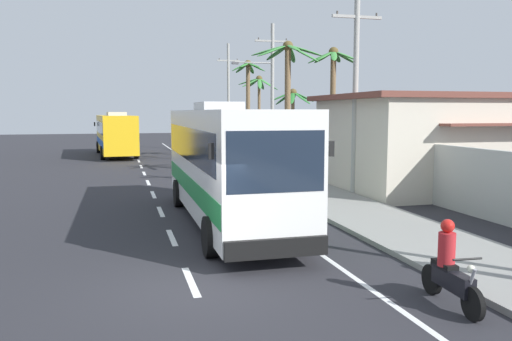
% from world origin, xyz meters
% --- Properties ---
extents(ground_plane, '(160.00, 160.00, 0.00)m').
position_xyz_m(ground_plane, '(0.00, 0.00, 0.00)').
color(ground_plane, '#28282D').
extents(sidewalk_kerb, '(3.20, 90.00, 0.14)m').
position_xyz_m(sidewalk_kerb, '(6.80, 10.00, 0.07)').
color(sidewalk_kerb, gray).
rests_on(sidewalk_kerb, ground).
extents(lane_markings, '(3.66, 71.00, 0.01)m').
position_xyz_m(lane_markings, '(2.21, 14.73, 0.00)').
color(lane_markings, white).
rests_on(lane_markings, ground).
extents(boundary_wall, '(0.24, 60.00, 2.38)m').
position_xyz_m(boundary_wall, '(10.60, 14.00, 1.19)').
color(boundary_wall, '#B2B2AD').
rests_on(boundary_wall, ground).
extents(coach_bus_foreground, '(2.95, 11.19, 3.97)m').
position_xyz_m(coach_bus_foreground, '(1.96, 5.80, 2.06)').
color(coach_bus_foreground, white).
rests_on(coach_bus_foreground, ground).
extents(coach_bus_far_lane, '(3.62, 10.99, 3.62)m').
position_xyz_m(coach_bus_far_lane, '(-1.61, 33.48, 1.89)').
color(coach_bus_far_lane, gold).
rests_on(coach_bus_far_lane, ground).
extents(motorcycle_beside_bus, '(0.56, 1.96, 1.62)m').
position_xyz_m(motorcycle_beside_bus, '(4.52, -2.45, 0.66)').
color(motorcycle_beside_bus, black).
rests_on(motorcycle_beside_bus, ground).
extents(motorcycle_trailing, '(0.56, 1.96, 1.58)m').
position_xyz_m(motorcycle_trailing, '(4.30, 15.64, 0.65)').
color(motorcycle_trailing, black).
rests_on(motorcycle_trailing, ground).
extents(pedestrian_midwalk, '(0.36, 0.36, 1.71)m').
position_xyz_m(pedestrian_midwalk, '(7.60, 13.52, 1.04)').
color(pedestrian_midwalk, beige).
rests_on(pedestrian_midwalk, sidewalk_kerb).
extents(utility_pole_mid, '(2.26, 0.24, 8.59)m').
position_xyz_m(utility_pole_mid, '(8.44, 9.79, 4.51)').
color(utility_pole_mid, '#9E9E99').
rests_on(utility_pole_mid, ground).
extents(utility_pole_far, '(3.99, 0.24, 9.46)m').
position_xyz_m(utility_pole_far, '(8.58, 22.86, 5.07)').
color(utility_pole_far, '#9E9E99').
rests_on(utility_pole_far, ground).
extents(utility_pole_distant, '(2.09, 0.24, 9.80)m').
position_xyz_m(utility_pole_distant, '(8.44, 35.93, 5.08)').
color(utility_pole_distant, '#9E9E99').
rests_on(utility_pole_distant, ground).
extents(palm_nearest, '(2.67, 2.52, 7.54)m').
position_xyz_m(palm_nearest, '(8.23, 27.79, 5.15)').
color(palm_nearest, brown).
rests_on(palm_nearest, ground).
extents(palm_second, '(2.99, 2.93, 7.32)m').
position_xyz_m(palm_second, '(10.60, 17.20, 5.11)').
color(palm_second, brown).
rests_on(palm_second, ground).
extents(palm_third, '(3.99, 3.98, 7.46)m').
position_xyz_m(palm_third, '(7.60, 16.42, 5.31)').
color(palm_third, brown).
rests_on(palm_third, ground).
extents(palm_fourth, '(3.44, 3.48, 6.75)m').
position_xyz_m(palm_fourth, '(10.38, 32.54, 5.18)').
color(palm_fourth, brown).
rests_on(palm_fourth, ground).
extents(palm_farthest, '(3.33, 3.20, 5.33)m').
position_xyz_m(palm_farthest, '(10.98, 25.28, 4.03)').
color(palm_farthest, brown).
rests_on(palm_farthest, ground).
extents(roadside_building, '(15.49, 8.29, 4.42)m').
position_xyz_m(roadside_building, '(15.76, 10.60, 2.23)').
color(roadside_building, beige).
rests_on(roadside_building, ground).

